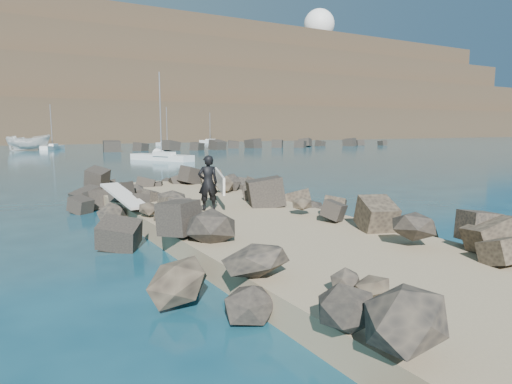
{
  "coord_description": "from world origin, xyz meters",
  "views": [
    {
      "loc": [
        -7.17,
        -13.2,
        3.5
      ],
      "look_at": [
        0.0,
        -1.0,
        1.5
      ],
      "focal_mm": 32.0,
      "sensor_mm": 36.0,
      "label": 1
    }
  ],
  "objects_px": {
    "surfer_with_board": "(210,183)",
    "sailboat_f": "(210,142)",
    "radome": "(319,30)",
    "boat_imported": "(29,143)",
    "surfboard_resting": "(124,199)"
  },
  "relations": [
    {
      "from": "surfer_with_board",
      "to": "sailboat_f",
      "type": "bearing_deg",
      "value": 65.22
    },
    {
      "from": "surfer_with_board",
      "to": "radome",
      "type": "distance_m",
      "value": 186.17
    },
    {
      "from": "radome",
      "to": "boat_imported",
      "type": "bearing_deg",
      "value": -146.76
    },
    {
      "from": "radome",
      "to": "sailboat_f",
      "type": "distance_m",
      "value": 106.23
    },
    {
      "from": "surfer_with_board",
      "to": "sailboat_f",
      "type": "height_order",
      "value": "sailboat_f"
    },
    {
      "from": "boat_imported",
      "to": "radome",
      "type": "height_order",
      "value": "radome"
    },
    {
      "from": "surfer_with_board",
      "to": "radome",
      "type": "xyz_separation_m",
      "value": [
        114.68,
        140.52,
        41.97
      ]
    },
    {
      "from": "surfboard_resting",
      "to": "radome",
      "type": "distance_m",
      "value": 187.02
    },
    {
      "from": "surfboard_resting",
      "to": "surfer_with_board",
      "type": "xyz_separation_m",
      "value": [
        2.7,
        -1.28,
        0.54
      ]
    },
    {
      "from": "boat_imported",
      "to": "sailboat_f",
      "type": "bearing_deg",
      "value": -61.41
    },
    {
      "from": "surfer_with_board",
      "to": "surfboard_resting",
      "type": "bearing_deg",
      "value": 154.68
    },
    {
      "from": "surfer_with_board",
      "to": "radome",
      "type": "height_order",
      "value": "radome"
    },
    {
      "from": "surfboard_resting",
      "to": "sailboat_f",
      "type": "height_order",
      "value": "sailboat_f"
    },
    {
      "from": "boat_imported",
      "to": "surfer_with_board",
      "type": "height_order",
      "value": "surfer_with_board"
    },
    {
      "from": "surfboard_resting",
      "to": "surfer_with_board",
      "type": "relative_size",
      "value": 1.14
    }
  ]
}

